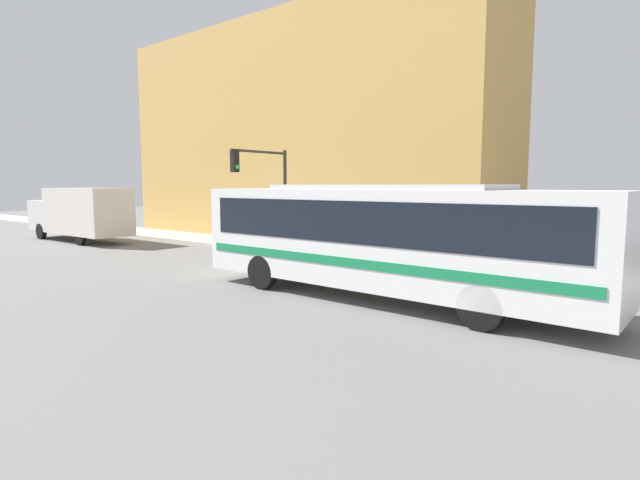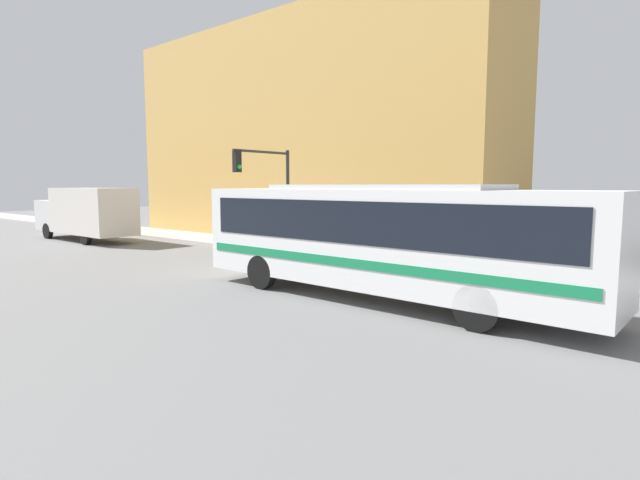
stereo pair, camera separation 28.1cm
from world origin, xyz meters
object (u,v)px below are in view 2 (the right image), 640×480
object	(u,v)px
pedestrian_near_corner	(237,224)
fire_hydrant	(361,248)
traffic_light_pole	(269,181)
parking_meter	(301,232)
delivery_truck	(86,212)
city_bus	(382,234)

from	to	relation	value
pedestrian_near_corner	fire_hydrant	bearing A→B (deg)	-98.04
traffic_light_pole	parking_meter	xyz separation A→B (m)	(1.07, -0.96, -2.28)
traffic_light_pole	parking_meter	bearing A→B (deg)	-42.10
delivery_truck	parking_meter	bearing A→B (deg)	-74.86
delivery_truck	traffic_light_pole	world-z (taller)	traffic_light_pole
delivery_truck	parking_meter	size ratio (longest dim) A/B	6.35
delivery_truck	pedestrian_near_corner	distance (m)	8.67
delivery_truck	fire_hydrant	size ratio (longest dim) A/B	9.67
fire_hydrant	parking_meter	bearing A→B (deg)	90.00
fire_hydrant	pedestrian_near_corner	bearing A→B (deg)	81.96
delivery_truck	city_bus	bearing A→B (deg)	-94.70
delivery_truck	traffic_light_pole	size ratio (longest dim) A/B	1.79
delivery_truck	pedestrian_near_corner	bearing A→B (deg)	-56.02
city_bus	pedestrian_near_corner	world-z (taller)	city_bus
city_bus	parking_meter	bearing A→B (deg)	56.45
fire_hydrant	pedestrian_near_corner	world-z (taller)	pedestrian_near_corner
fire_hydrant	pedestrian_near_corner	distance (m)	9.26
city_bus	delivery_truck	distance (m)	20.82
city_bus	fire_hydrant	distance (m)	6.97
pedestrian_near_corner	parking_meter	bearing A→B (deg)	-102.34
city_bus	delivery_truck	xyz separation A→B (m)	(1.71, 20.74, -0.20)
city_bus	parking_meter	xyz separation A→B (m)	(5.25, 7.65, -0.79)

